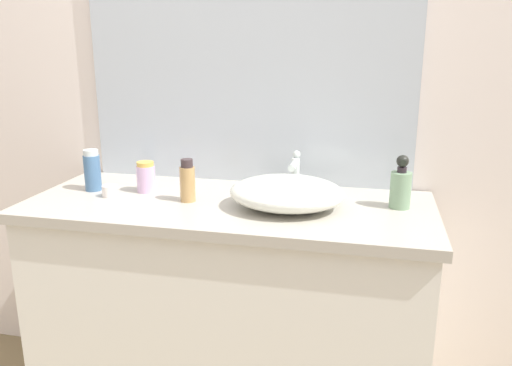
{
  "coord_description": "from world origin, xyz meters",
  "views": [
    {
      "loc": [
        0.58,
        -1.24,
        1.41
      ],
      "look_at": [
        0.22,
        0.38,
        0.95
      ],
      "focal_mm": 36.26,
      "sensor_mm": 36.0,
      "label": 1
    }
  ],
  "objects": [
    {
      "name": "bathroom_wall_rear",
      "position": [
        0.0,
        0.73,
        1.3
      ],
      "size": [
        6.0,
        0.06,
        2.6
      ],
      "primitive_type": "cube",
      "color": "silver",
      "rests_on": "ground"
    },
    {
      "name": "vanity_counter",
      "position": [
        0.11,
        0.4,
        0.44
      ],
      "size": [
        1.4,
        0.58,
        0.87
      ],
      "color": "white",
      "rests_on": "ground"
    },
    {
      "name": "wall_mirror_panel",
      "position": [
        0.11,
        0.69,
        1.34
      ],
      "size": [
        1.26,
        0.01,
        0.93
      ],
      "primitive_type": "cube",
      "color": "#B2BCC6",
      "rests_on": "vanity_counter"
    },
    {
      "name": "sink_basin",
      "position": [
        0.32,
        0.38,
        0.92
      ],
      "size": [
        0.38,
        0.32,
        0.1
      ],
      "primitive_type": "ellipsoid",
      "color": "silver",
      "rests_on": "vanity_counter"
    },
    {
      "name": "faucet",
      "position": [
        0.32,
        0.56,
        0.96
      ],
      "size": [
        0.03,
        0.14,
        0.15
      ],
      "color": "silver",
      "rests_on": "vanity_counter"
    },
    {
      "name": "soap_dispenser",
      "position": [
        0.69,
        0.47,
        0.94
      ],
      "size": [
        0.07,
        0.07,
        0.18
      ],
      "color": "gray",
      "rests_on": "vanity_counter"
    },
    {
      "name": "lotion_bottle",
      "position": [
        -0.42,
        0.43,
        0.94
      ],
      "size": [
        0.06,
        0.06,
        0.15
      ],
      "color": "#436993",
      "rests_on": "vanity_counter"
    },
    {
      "name": "perfume_bottle",
      "position": [
        -0.22,
        0.46,
        0.92
      ],
      "size": [
        0.07,
        0.07,
        0.11
      ],
      "color": "#CFA9D4",
      "rests_on": "vanity_counter"
    },
    {
      "name": "spray_can",
      "position": [
        -0.03,
        0.38,
        0.94
      ],
      "size": [
        0.05,
        0.05,
        0.15
      ],
      "color": "tan",
      "rests_on": "vanity_counter"
    },
    {
      "name": "candle_jar",
      "position": [
        -0.32,
        0.37,
        0.89
      ],
      "size": [
        0.05,
        0.05,
        0.04
      ],
      "primitive_type": "cylinder",
      "color": "silver",
      "rests_on": "vanity_counter"
    }
  ]
}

